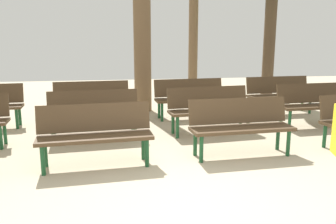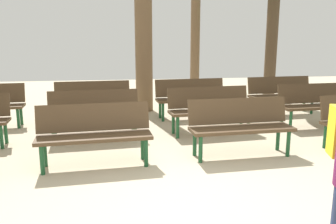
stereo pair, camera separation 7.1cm
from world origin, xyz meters
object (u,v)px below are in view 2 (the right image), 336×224
at_px(bench_r1_c2, 210,107).
at_px(bench_r2_c2, 191,96).
at_px(bench_r0_c1, 94,131).
at_px(bench_r2_c3, 281,93).
at_px(bench_r0_c2, 240,123).
at_px(bench_r1_c1, 94,112).
at_px(bench_r2_c1, 93,99).
at_px(tree_2, 144,53).
at_px(tree_1, 195,39).
at_px(bench_r1_c3, 317,102).

xyz_separation_m(bench_r1_c2, bench_r2_c2, (-0.09, 1.34, 0.00)).
xyz_separation_m(bench_r0_c1, bench_r2_c2, (1.99, 2.82, 0.00)).
height_order(bench_r1_c2, bench_r2_c3, same).
relative_size(bench_r0_c1, bench_r0_c2, 1.01).
relative_size(bench_r1_c1, bench_r2_c1, 1.01).
xyz_separation_m(bench_r0_c2, bench_r2_c2, (-0.22, 2.67, 0.00)).
bearing_deg(bench_r2_c1, tree_2, 38.37).
bearing_deg(bench_r2_c2, tree_1, 71.75).
bearing_deg(tree_1, bench_r2_c3, -60.50).
bearing_deg(bench_r2_c1, bench_r0_c1, -89.14).
height_order(bench_r0_c2, bench_r2_c3, same).
relative_size(bench_r2_c1, tree_2, 0.57).
distance_m(tree_1, tree_2, 2.58).
xyz_separation_m(bench_r0_c1, bench_r1_c2, (2.08, 1.48, 0.00)).
height_order(bench_r1_c3, bench_r2_c2, same).
height_order(bench_r0_c2, bench_r1_c1, same).
xyz_separation_m(bench_r1_c2, tree_2, (-1.08, 2.28, 0.92)).
distance_m(bench_r1_c3, tree_1, 4.54).
bearing_deg(tree_2, bench_r1_c3, -32.21).
xyz_separation_m(bench_r1_c1, tree_2, (1.08, 2.41, 0.92)).
relative_size(bench_r1_c1, bench_r2_c2, 1.00).
relative_size(bench_r0_c2, tree_2, 0.57).
bearing_deg(bench_r0_c2, bench_r0_c1, -179.31).
xyz_separation_m(bench_r1_c2, bench_r1_c3, (2.28, 0.16, 0.00)).
xyz_separation_m(bench_r0_c1, tree_1, (2.70, 5.69, 1.24)).
height_order(bench_r2_c3, tree_2, tree_2).
height_order(bench_r1_c3, bench_r2_c3, same).
bearing_deg(bench_r2_c3, tree_2, 162.22).
height_order(bench_r2_c1, tree_1, tree_1).
bearing_deg(tree_1, bench_r1_c2, -98.38).
bearing_deg(bench_r2_c1, bench_r1_c2, -31.49).
distance_m(bench_r0_c1, tree_2, 4.00).
distance_m(bench_r2_c2, tree_2, 1.65).
height_order(bench_r1_c2, tree_2, tree_2).
relative_size(bench_r0_c2, bench_r1_c3, 1.00).
bearing_deg(bench_r1_c2, bench_r2_c1, 146.38).
bearing_deg(bench_r2_c2, bench_r1_c2, -90.48).
xyz_separation_m(bench_r1_c1, bench_r1_c3, (4.44, 0.30, 0.00)).
relative_size(bench_r2_c3, tree_2, 0.57).
xyz_separation_m(bench_r1_c1, bench_r2_c3, (4.31, 1.63, 0.00)).
height_order(bench_r1_c1, tree_2, tree_2).
bearing_deg(bench_r2_c3, bench_r2_c2, 179.95).
relative_size(bench_r1_c1, bench_r1_c2, 1.00).
relative_size(bench_r0_c1, tree_1, 0.47).
bearing_deg(bench_r0_c1, bench_r1_c1, 89.07).
bearing_deg(bench_r1_c1, bench_r1_c3, -0.78).
bearing_deg(bench_r2_c3, bench_r1_c2, -149.26).
relative_size(tree_1, tree_2, 1.23).
xyz_separation_m(bench_r1_c2, tree_1, (0.62, 4.20, 1.24)).
height_order(bench_r1_c2, tree_1, tree_1).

